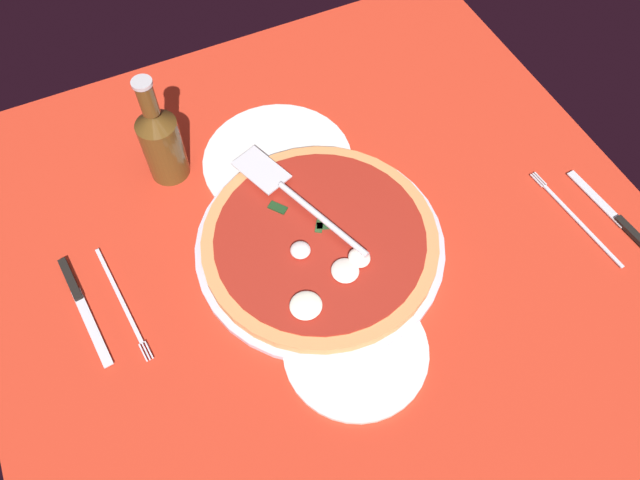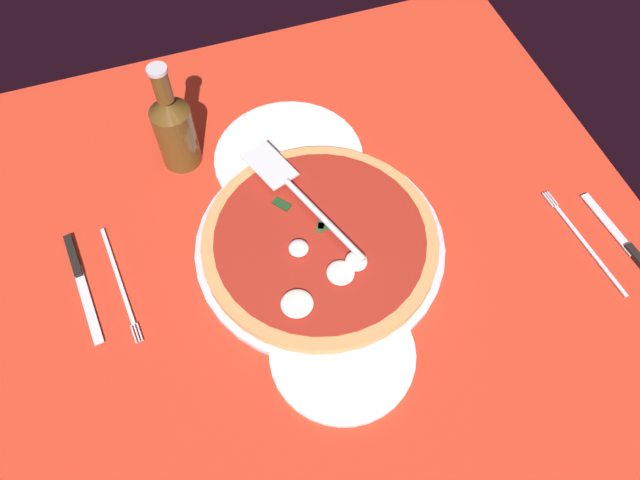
% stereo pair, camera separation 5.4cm
% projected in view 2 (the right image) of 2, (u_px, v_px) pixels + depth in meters
% --- Properties ---
extents(ground_plane, '(1.05, 1.05, 0.01)m').
position_uv_depth(ground_plane, '(327.00, 254.00, 0.97)').
color(ground_plane, red).
extents(checker_pattern, '(1.05, 1.05, 0.00)m').
position_uv_depth(checker_pattern, '(327.00, 253.00, 0.97)').
color(checker_pattern, silver).
rests_on(checker_pattern, ground_plane).
extents(pizza_pan, '(0.39, 0.39, 0.01)m').
position_uv_depth(pizza_pan, '(320.00, 246.00, 0.97)').
color(pizza_pan, silver).
rests_on(pizza_pan, ground_plane).
extents(dinner_plate_left, '(0.26, 0.26, 0.01)m').
position_uv_depth(dinner_plate_left, '(290.00, 157.00, 1.06)').
color(dinner_plate_left, white).
rests_on(dinner_plate_left, ground_plane).
extents(dinner_plate_right, '(0.21, 0.21, 0.01)m').
position_uv_depth(dinner_plate_right, '(342.00, 354.00, 0.87)').
color(dinner_plate_right, silver).
rests_on(dinner_plate_right, ground_plane).
extents(pizza, '(0.37, 0.37, 0.03)m').
position_uv_depth(pizza, '(320.00, 241.00, 0.95)').
color(pizza, '#E19153').
rests_on(pizza, pizza_pan).
extents(pizza_server, '(0.27, 0.13, 0.01)m').
position_uv_depth(pizza_server, '(299.00, 195.00, 0.97)').
color(pizza_server, silver).
rests_on(pizza_server, pizza).
extents(place_setting_near, '(0.22, 0.14, 0.01)m').
position_uv_depth(place_setting_near, '(100.00, 282.00, 0.94)').
color(place_setting_near, white).
rests_on(place_setting_near, ground_plane).
extents(place_setting_far, '(0.22, 0.14, 0.01)m').
position_uv_depth(place_setting_far, '(605.00, 245.00, 0.97)').
color(place_setting_far, white).
rests_on(place_setting_far, ground_plane).
extents(beer_bottle, '(0.07, 0.07, 0.21)m').
position_uv_depth(beer_bottle, '(174.00, 128.00, 1.00)').
color(beer_bottle, '#543916').
rests_on(beer_bottle, ground_plane).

